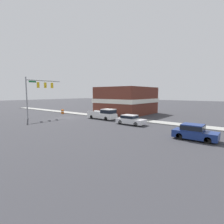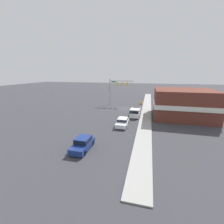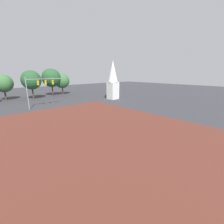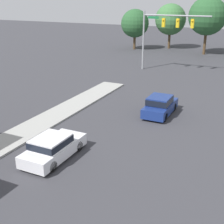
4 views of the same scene
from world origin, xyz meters
name	(u,v)px [view 1 (image 1 of 4)]	position (x,y,z in m)	size (l,w,h in m)	color
ground_plane	(67,118)	(0.00, 0.00, 0.00)	(200.00, 200.00, 0.00)	#38383D
sidewalk_curb	(88,115)	(-5.70, 0.00, 0.07)	(2.40, 60.00, 0.14)	#9E9E99
near_signal_assembly	(39,88)	(3.03, -4.38, 5.63)	(7.22, 0.49, 7.65)	gray
car_lead	(130,119)	(-1.68, 13.33, 0.75)	(1.89, 4.42, 1.44)	black
car_oncoming	(194,132)	(1.72, 23.15, 0.81)	(1.84, 4.20, 1.58)	black
pickup_truck_parked	(104,114)	(-3.30, 6.65, 0.94)	(2.00, 5.72, 1.91)	black
construction_barrel	(63,111)	(-3.90, -6.76, 0.50)	(0.63, 0.63, 0.99)	orange
corner_brick_building	(127,101)	(-13.33, 4.83, 3.04)	(12.15, 10.56, 6.08)	brown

